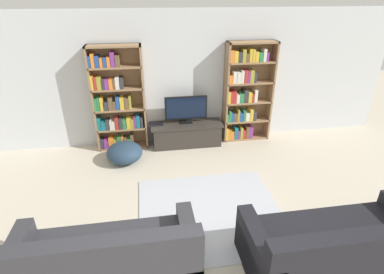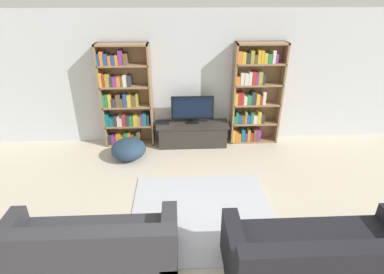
# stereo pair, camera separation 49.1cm
# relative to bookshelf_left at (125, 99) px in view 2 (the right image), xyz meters

# --- Properties ---
(wall_back) EXTENTS (8.80, 0.06, 2.60)m
(wall_back) POSITION_rel_bookshelf_left_xyz_m (1.24, 0.18, 0.34)
(wall_back) COLOR silver
(wall_back) RESTS_ON ground_plane
(bookshelf_left) EXTENTS (0.98, 0.30, 2.02)m
(bookshelf_left) POSITION_rel_bookshelf_left_xyz_m (0.00, 0.00, 0.00)
(bookshelf_left) COLOR #93704C
(bookshelf_left) RESTS_ON ground_plane
(bookshelf_right) EXTENTS (0.98, 0.30, 2.02)m
(bookshelf_right) POSITION_rel_bookshelf_left_xyz_m (2.55, 0.00, 0.04)
(bookshelf_right) COLOR #93704C
(bookshelf_right) RESTS_ON ground_plane
(tv_stand) EXTENTS (1.45, 0.49, 0.46)m
(tv_stand) POSITION_rel_bookshelf_left_xyz_m (1.33, -0.12, -0.73)
(tv_stand) COLOR #332D28
(tv_stand) RESTS_ON ground_plane
(television) EXTENTS (0.85, 0.16, 0.56)m
(television) POSITION_rel_bookshelf_left_xyz_m (1.33, -0.06, -0.20)
(television) COLOR black
(television) RESTS_ON tv_stand
(laptop) EXTENTS (0.30, 0.21, 0.03)m
(laptop) POSITION_rel_bookshelf_left_xyz_m (0.72, -0.07, -0.48)
(laptop) COLOR #28282D
(laptop) RESTS_ON tv_stand
(area_rug) EXTENTS (2.03, 1.88, 0.02)m
(area_rug) POSITION_rel_bookshelf_left_xyz_m (1.36, -2.30, -0.95)
(area_rug) COLOR #B2B7C1
(area_rug) RESTS_ON ground_plane
(couch_left_sectional) EXTENTS (1.98, 0.87, 0.86)m
(couch_left_sectional) POSITION_rel_bookshelf_left_xyz_m (0.02, -3.20, -0.68)
(couch_left_sectional) COLOR #2D2D33
(couch_left_sectional) RESTS_ON ground_plane
(couch_right_sofa) EXTENTS (2.06, 0.97, 0.87)m
(couch_right_sofa) POSITION_rel_bookshelf_left_xyz_m (2.56, -3.45, -0.67)
(couch_right_sofa) COLOR black
(couch_right_sofa) RESTS_ON ground_plane
(beanbag_ottoman) EXTENTS (0.65, 0.65, 0.38)m
(beanbag_ottoman) POSITION_rel_bookshelf_left_xyz_m (0.10, -0.64, -0.77)
(beanbag_ottoman) COLOR #23384C
(beanbag_ottoman) RESTS_ON ground_plane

